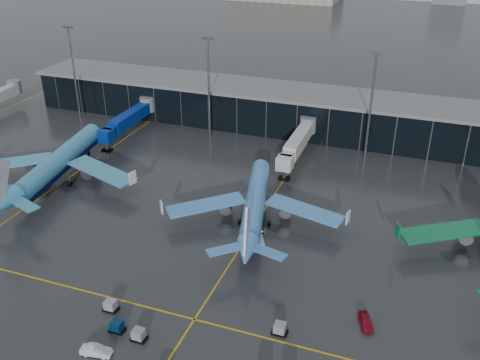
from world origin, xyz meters
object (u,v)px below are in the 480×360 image
(mobile_airstair, at_px, (257,240))
(service_van_white, at_px, (96,351))
(airliner_klm_near, at_px, (256,191))
(service_van_red, at_px, (366,321))
(baggage_carts, at_px, (192,345))
(airliner_arkefly, at_px, (57,150))

(mobile_airstair, xyz_separation_m, service_van_white, (-11.88, -32.54, -0.07))
(airliner_klm_near, bearing_deg, mobile_airstair, -82.65)
(airliner_klm_near, xyz_separation_m, mobile_airstair, (3.02, -7.72, -5.39))
(service_van_red, bearing_deg, airliner_klm_near, 116.08)
(baggage_carts, distance_m, mobile_airstair, 27.22)
(baggage_carts, xyz_separation_m, service_van_white, (-11.59, -5.32, -0.06))
(mobile_airstair, bearing_deg, service_van_white, -134.61)
(mobile_airstair, relative_size, service_van_red, 0.92)
(airliner_klm_near, distance_m, service_van_white, 41.58)
(mobile_airstair, bearing_deg, airliner_arkefly, 144.92)
(baggage_carts, bearing_deg, mobile_airstair, 89.41)
(mobile_airstair, xyz_separation_m, service_van_red, (21.12, -14.45, -0.06))
(airliner_arkefly, bearing_deg, airliner_klm_near, -10.53)
(airliner_arkefly, height_order, service_van_red, airliner_arkefly)
(airliner_arkefly, xyz_separation_m, airliner_klm_near, (45.24, -1.24, -0.88))
(airliner_klm_near, xyz_separation_m, baggage_carts, (2.74, -34.93, -5.40))
(mobile_airstair, bearing_deg, baggage_carts, -115.15)
(airliner_arkefly, xyz_separation_m, baggage_carts, (47.98, -36.18, -6.28))
(airliner_arkefly, height_order, airliner_klm_near, airliner_arkefly)
(airliner_klm_near, relative_size, service_van_white, 9.39)
(baggage_carts, xyz_separation_m, mobile_airstair, (0.28, 27.21, 0.01))
(service_van_red, height_order, service_van_white, service_van_red)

